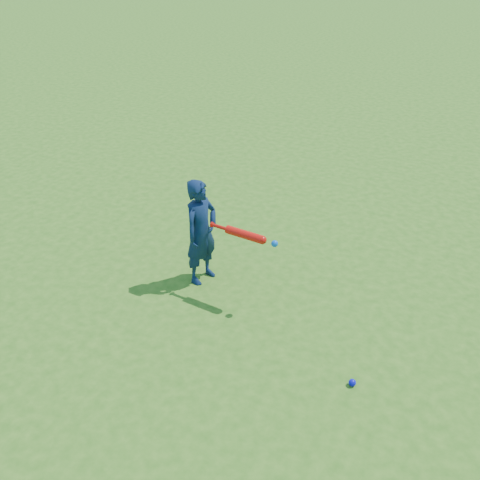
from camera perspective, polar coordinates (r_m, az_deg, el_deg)
The scene contains 4 objects.
ground at distance 6.24m, azimuth -2.79°, elevation -4.19°, with size 80.00×80.00×0.00m, color #316618.
child at distance 5.92m, azimuth -4.15°, elevation 0.85°, with size 0.45×0.30×1.24m, color #0D1F41.
ground_ball_blue at distance 5.06m, azimuth 11.89°, elevation -14.66°, with size 0.07×0.07×0.07m, color #0C0CCD.
bat_swing at distance 5.51m, azimuth 0.80°, elevation 0.49°, with size 0.80×0.14×0.09m.
Camera 1 is at (2.46, -4.44, 3.62)m, focal length 40.00 mm.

